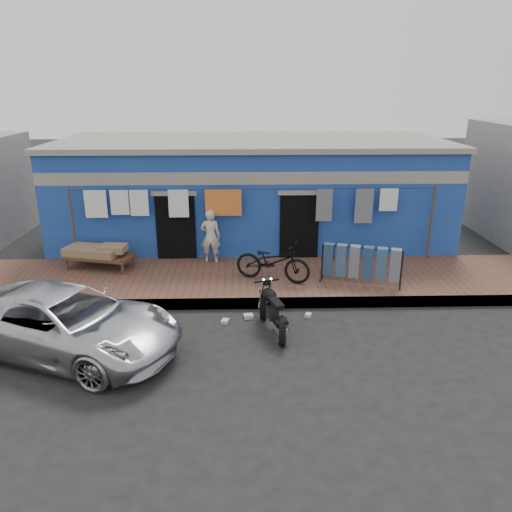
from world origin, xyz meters
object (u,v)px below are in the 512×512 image
Objects in this scene: seated_person at (211,236)px; jeans_rack at (361,264)px; charpoy at (100,257)px; bicycle at (273,257)px; motorcycle at (273,309)px; car at (65,321)px.

jeans_rack is at bearing 161.19° from seated_person.
seated_person is at bearing 7.60° from charpoy.
motorcycle is (-0.13, -2.29, -0.37)m from bicycle.
motorcycle reaches higher than charpoy.
motorcycle is at bearing -36.43° from charpoy.
charpoy is at bearing 27.49° from car.
bicycle is (4.22, 3.05, 0.21)m from car.
car is at bearing 174.94° from motorcycle.
jeans_rack reaches higher than motorcycle.
motorcycle is at bearing -162.31° from bicycle.
charpoy is at bearing 128.02° from motorcycle.
charpoy is (-2.99, -0.40, -0.44)m from seated_person.
car is at bearing 146.80° from bicycle.
car reaches higher than jeans_rack.
jeans_rack reaches higher than charpoy.
seated_person is 0.92× the size of motorcycle.
car reaches higher than motorcycle.
seated_person is 0.78× the size of bicycle.
bicycle is 2.22m from jeans_rack.
car reaches higher than charpoy.
bicycle is 0.95× the size of charpoy.
charpoy is 6.97m from jeans_rack.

